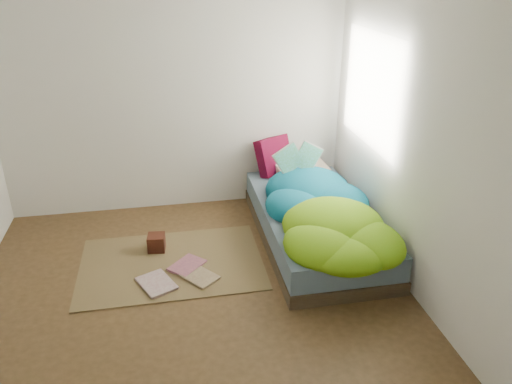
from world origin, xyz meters
TOP-DOWN VIEW (x-y plane):
  - ground at (0.00, 0.00)m, footprint 3.50×3.50m
  - room_walls at (0.01, 0.01)m, footprint 3.54×3.54m
  - bed at (1.22, 0.72)m, footprint 1.00×2.00m
  - duvet at (1.22, 0.50)m, footprint 0.96×1.84m
  - rug at (-0.15, 0.55)m, footprint 1.60×1.10m
  - pillow_floral at (1.29, 1.51)m, footprint 0.60×0.44m
  - pillow_magenta at (1.02, 1.64)m, footprint 0.40×0.31m
  - open_book at (1.14, 1.10)m, footprint 0.42×0.14m
  - wooden_box at (-0.28, 0.80)m, footprint 0.17×0.17m
  - floor_book_a at (-0.40, 0.19)m, footprint 0.36×0.41m
  - floor_book_b at (-0.10, 0.54)m, footprint 0.37×0.37m
  - floor_book_c at (-0.01, 0.20)m, footprint 0.35×0.37m

SIDE VIEW (x-z plane):
  - ground at x=0.00m, z-range 0.00..0.00m
  - rug at x=-0.15m, z-range 0.00..0.01m
  - floor_book_c at x=-0.01m, z-range 0.01..0.03m
  - floor_book_a at x=-0.40m, z-range 0.01..0.04m
  - floor_book_b at x=-0.10m, z-range 0.01..0.04m
  - wooden_box at x=-0.28m, z-range 0.01..0.16m
  - bed at x=1.22m, z-range 0.00..0.34m
  - pillow_floral at x=1.29m, z-range 0.34..0.46m
  - duvet at x=1.22m, z-range 0.34..0.68m
  - pillow_magenta at x=1.02m, z-range 0.34..0.74m
  - open_book at x=1.14m, z-range 0.68..0.93m
  - room_walls at x=0.01m, z-range 0.32..2.94m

